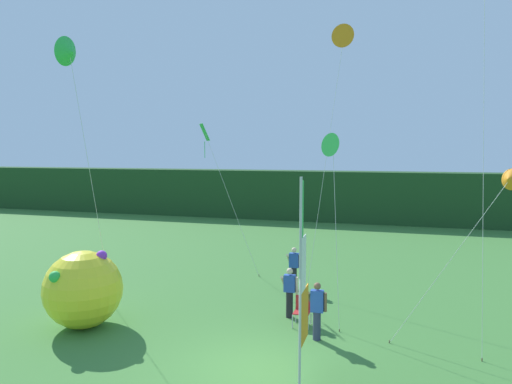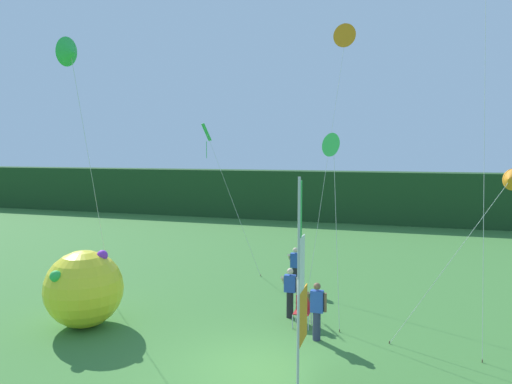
{
  "view_description": "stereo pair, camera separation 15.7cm",
  "coord_description": "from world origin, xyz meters",
  "px_view_note": "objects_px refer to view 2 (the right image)",
  "views": [
    {
      "loc": [
        3.17,
        -10.41,
        5.33
      ],
      "look_at": [
        -0.65,
        2.41,
        4.13
      ],
      "focal_mm": 32.57,
      "sensor_mm": 36.0,
      "label": 1
    },
    {
      "loc": [
        3.32,
        -10.37,
        5.33
      ],
      "look_at": [
        -0.65,
        2.41,
        4.13
      ],
      "focal_mm": 32.57,
      "sensor_mm": 36.0,
      "label": 2
    }
  ],
  "objects_px": {
    "person_mid_field": "(317,310)",
    "kite_orange_delta_2": "(346,37)",
    "folding_chair": "(303,309)",
    "kite_green_delta_0": "(71,53)",
    "kite_green_diamond_5": "(209,141)",
    "person_near_banner": "(290,291)",
    "kite_orange_delta_3": "(510,181)",
    "banner_flag": "(301,285)",
    "person_far_left": "(295,267)",
    "inflatable_balloon": "(84,289)",
    "kite_green_delta_4": "(334,146)"
  },
  "relations": [
    {
      "from": "inflatable_balloon",
      "to": "kite_green_delta_0",
      "type": "xyz_separation_m",
      "value": [
        -0.61,
        0.54,
        7.11
      ]
    },
    {
      "from": "kite_orange_delta_2",
      "to": "kite_orange_delta_3",
      "type": "distance_m",
      "value": 9.34
    },
    {
      "from": "person_far_left",
      "to": "kite_green_diamond_5",
      "type": "height_order",
      "value": "kite_green_diamond_5"
    },
    {
      "from": "person_near_banner",
      "to": "person_mid_field",
      "type": "distance_m",
      "value": 1.88
    },
    {
      "from": "folding_chair",
      "to": "kite_green_delta_4",
      "type": "relative_size",
      "value": 0.15
    },
    {
      "from": "banner_flag",
      "to": "kite_green_delta_4",
      "type": "distance_m",
      "value": 5.5
    },
    {
      "from": "banner_flag",
      "to": "kite_green_delta_0",
      "type": "relative_size",
      "value": 0.54
    },
    {
      "from": "kite_green_delta_0",
      "to": "kite_orange_delta_3",
      "type": "distance_m",
      "value": 12.81
    },
    {
      "from": "person_far_left",
      "to": "kite_orange_delta_2",
      "type": "relative_size",
      "value": 0.16
    },
    {
      "from": "folding_chair",
      "to": "kite_green_delta_0",
      "type": "distance_m",
      "value": 10.51
    },
    {
      "from": "folding_chair",
      "to": "banner_flag",
      "type": "bearing_deg",
      "value": -79.32
    },
    {
      "from": "person_mid_field",
      "to": "kite_orange_delta_3",
      "type": "xyz_separation_m",
      "value": [
        4.73,
        0.2,
        3.71
      ]
    },
    {
      "from": "person_near_banner",
      "to": "kite_green_delta_0",
      "type": "relative_size",
      "value": 0.18
    },
    {
      "from": "kite_orange_delta_2",
      "to": "kite_orange_delta_3",
      "type": "height_order",
      "value": "kite_orange_delta_2"
    },
    {
      "from": "kite_green_delta_0",
      "to": "kite_green_delta_4",
      "type": "relative_size",
      "value": 1.49
    },
    {
      "from": "kite_green_delta_4",
      "to": "person_mid_field",
      "type": "bearing_deg",
      "value": -93.64
    },
    {
      "from": "person_near_banner",
      "to": "kite_green_delta_0",
      "type": "distance_m",
      "value": 10.01
    },
    {
      "from": "person_mid_field",
      "to": "kite_orange_delta_2",
      "type": "xyz_separation_m",
      "value": [
        -0.06,
        6.3,
        8.91
      ]
    },
    {
      "from": "person_mid_field",
      "to": "kite_green_delta_0",
      "type": "xyz_separation_m",
      "value": [
        -7.52,
        -0.53,
        7.4
      ]
    },
    {
      "from": "banner_flag",
      "to": "kite_orange_delta_3",
      "type": "xyz_separation_m",
      "value": [
        4.68,
        2.67,
        2.3
      ]
    },
    {
      "from": "banner_flag",
      "to": "person_far_left",
      "type": "distance_m",
      "value": 7.33
    },
    {
      "from": "kite_orange_delta_3",
      "to": "kite_green_delta_4",
      "type": "height_order",
      "value": "kite_green_delta_4"
    },
    {
      "from": "inflatable_balloon",
      "to": "kite_green_diamond_5",
      "type": "bearing_deg",
      "value": 78.44
    },
    {
      "from": "banner_flag",
      "to": "folding_chair",
      "type": "relative_size",
      "value": 5.35
    },
    {
      "from": "banner_flag",
      "to": "person_mid_field",
      "type": "distance_m",
      "value": 2.85
    },
    {
      "from": "person_near_banner",
      "to": "inflatable_balloon",
      "type": "relative_size",
      "value": 0.68
    },
    {
      "from": "person_mid_field",
      "to": "kite_orange_delta_3",
      "type": "relative_size",
      "value": 0.34
    },
    {
      "from": "person_near_banner",
      "to": "kite_green_delta_4",
      "type": "height_order",
      "value": "kite_green_delta_4"
    },
    {
      "from": "inflatable_balloon",
      "to": "kite_orange_delta_3",
      "type": "height_order",
      "value": "kite_orange_delta_3"
    },
    {
      "from": "person_near_banner",
      "to": "kite_green_delta_4",
      "type": "xyz_separation_m",
      "value": [
        1.25,
        0.49,
        4.62
      ]
    },
    {
      "from": "folding_chair",
      "to": "kite_orange_delta_3",
      "type": "xyz_separation_m",
      "value": [
        5.33,
        -0.78,
        4.07
      ]
    },
    {
      "from": "person_near_banner",
      "to": "person_mid_field",
      "type": "bearing_deg",
      "value": -53.43
    },
    {
      "from": "banner_flag",
      "to": "folding_chair",
      "type": "height_order",
      "value": "banner_flag"
    },
    {
      "from": "kite_green_delta_0",
      "to": "person_mid_field",
      "type": "bearing_deg",
      "value": 4.02
    },
    {
      "from": "banner_flag",
      "to": "kite_green_diamond_5",
      "type": "distance_m",
      "value": 10.36
    },
    {
      "from": "kite_green_diamond_5",
      "to": "kite_green_delta_4",
      "type": "bearing_deg",
      "value": -31.78
    },
    {
      "from": "inflatable_balloon",
      "to": "kite_green_diamond_5",
      "type": "xyz_separation_m",
      "value": [
        1.35,
        6.59,
        4.56
      ]
    },
    {
      "from": "kite_green_delta_0",
      "to": "kite_green_diamond_5",
      "type": "distance_m",
      "value": 6.85
    },
    {
      "from": "person_mid_field",
      "to": "kite_green_diamond_5",
      "type": "bearing_deg",
      "value": 135.16
    },
    {
      "from": "kite_green_diamond_5",
      "to": "folding_chair",
      "type": "bearing_deg",
      "value": -42.55
    },
    {
      "from": "inflatable_balloon",
      "to": "folding_chair",
      "type": "height_order",
      "value": "inflatable_balloon"
    },
    {
      "from": "person_near_banner",
      "to": "kite_orange_delta_2",
      "type": "xyz_separation_m",
      "value": [
        1.06,
        4.79,
        8.93
      ]
    },
    {
      "from": "kite_green_delta_0",
      "to": "banner_flag",
      "type": "bearing_deg",
      "value": -14.44
    },
    {
      "from": "person_near_banner",
      "to": "inflatable_balloon",
      "type": "distance_m",
      "value": 6.34
    },
    {
      "from": "kite_green_diamond_5",
      "to": "banner_flag",
      "type": "bearing_deg",
      "value": -54.97
    },
    {
      "from": "kite_orange_delta_3",
      "to": "person_mid_field",
      "type": "bearing_deg",
      "value": -177.63
    },
    {
      "from": "kite_green_delta_4",
      "to": "kite_green_diamond_5",
      "type": "height_order",
      "value": "kite_green_diamond_5"
    },
    {
      "from": "person_mid_field",
      "to": "folding_chair",
      "type": "bearing_deg",
      "value": 121.56
    },
    {
      "from": "person_far_left",
      "to": "kite_green_delta_0",
      "type": "distance_m",
      "value": 10.74
    },
    {
      "from": "person_mid_field",
      "to": "inflatable_balloon",
      "type": "height_order",
      "value": "inflatable_balloon"
    }
  ]
}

